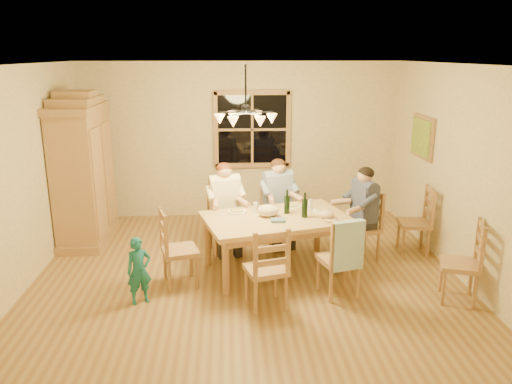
{
  "coord_description": "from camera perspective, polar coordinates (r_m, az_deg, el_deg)",
  "views": [
    {
      "loc": [
        -0.23,
        -6.12,
        2.83
      ],
      "look_at": [
        0.13,
        0.1,
        1.09
      ],
      "focal_mm": 35.0,
      "sensor_mm": 36.0,
      "label": 1
    }
  ],
  "objects": [
    {
      "name": "wine_bottle_a",
      "position": [
        6.63,
        3.56,
        -1.1
      ],
      "size": [
        0.08,
        0.08,
        0.33
      ],
      "primitive_type": "cylinder",
      "color": "black",
      "rests_on": "dining_table"
    },
    {
      "name": "wine_glass_a",
      "position": [
        6.68,
        -0.03,
        -1.8
      ],
      "size": [
        0.06,
        0.06,
        0.14
      ],
      "primitive_type": "cylinder",
      "color": "silver",
      "rests_on": "dining_table"
    },
    {
      "name": "cloth_bundle",
      "position": [
        6.53,
        1.43,
        -2.14
      ],
      "size": [
        0.28,
        0.22,
        0.15
      ],
      "primitive_type": "ellipsoid",
      "color": "beige",
      "rests_on": "dining_table"
    },
    {
      "name": "adult_slate_man",
      "position": [
        7.06,
        12.17,
        -1.11
      ],
      "size": [
        0.51,
        0.48,
        0.87
      ],
      "rotation": [
        0.0,
        0.0,
        1.84
      ],
      "color": "#3E4464",
      "rests_on": "floor"
    },
    {
      "name": "wine_glass_b",
      "position": [
        6.85,
        6.23,
        -1.43
      ],
      "size": [
        0.06,
        0.06,
        0.14
      ],
      "primitive_type": "cylinder",
      "color": "silver",
      "rests_on": "dining_table"
    },
    {
      "name": "plate_slate",
      "position": [
        6.83,
        7.58,
        -2.08
      ],
      "size": [
        0.26,
        0.26,
        0.02
      ],
      "primitive_type": "cylinder",
      "color": "white",
      "rests_on": "dining_table"
    },
    {
      "name": "plate_plaid",
      "position": [
        6.96,
        4.16,
        -1.64
      ],
      "size": [
        0.26,
        0.26,
        0.02
      ],
      "primitive_type": "cylinder",
      "color": "white",
      "rests_on": "dining_table"
    },
    {
      "name": "chair_far_right",
      "position": [
        7.58,
        2.5,
        -3.87
      ],
      "size": [
        0.54,
        0.52,
        0.99
      ],
      "rotation": [
        0.0,
        0.0,
        3.41
      ],
      "color": "#9D6B45",
      "rests_on": "floor"
    },
    {
      "name": "dining_table",
      "position": [
        6.57,
        2.36,
        -3.68
      ],
      "size": [
        2.09,
        1.58,
        0.76
      ],
      "rotation": [
        0.0,
        0.0,
        0.27
      ],
      "color": "tan",
      "rests_on": "floor"
    },
    {
      "name": "child",
      "position": [
        5.99,
        -13.22,
        -8.74
      ],
      "size": [
        0.35,
        0.3,
        0.8
      ],
      "primitive_type": "imported",
      "rotation": [
        0.0,
        0.0,
        0.44
      ],
      "color": "#1B6E7A",
      "rests_on": "floor"
    },
    {
      "name": "chair_near_left",
      "position": [
        5.8,
        1.13,
        -10.22
      ],
      "size": [
        0.54,
        0.52,
        0.99
      ],
      "rotation": [
        0.0,
        0.0,
        0.27
      ],
      "color": "#9D6B45",
      "rests_on": "floor"
    },
    {
      "name": "chair_spare_front",
      "position": [
        6.38,
        22.1,
        -8.92
      ],
      "size": [
        0.54,
        0.55,
        0.99
      ],
      "rotation": [
        0.0,
        0.0,
        1.24
      ],
      "color": "#9D6B45",
      "rests_on": "floor"
    },
    {
      "name": "chair_spare_back",
      "position": [
        7.62,
        17.53,
        -4.49
      ],
      "size": [
        0.47,
        0.49,
        0.99
      ],
      "rotation": [
        0.0,
        0.0,
        1.45
      ],
      "color": "#9D6B45",
      "rests_on": "floor"
    },
    {
      "name": "wall_back",
      "position": [
        8.75,
        -1.77,
        5.88
      ],
      "size": [
        5.5,
        0.02,
        2.7
      ],
      "primitive_type": "cube",
      "color": "#BFAF87",
      "rests_on": "floor"
    },
    {
      "name": "window",
      "position": [
        8.69,
        -0.45,
        7.16
      ],
      "size": [
        1.3,
        0.06,
        1.3
      ],
      "color": "black",
      "rests_on": "wall_back"
    },
    {
      "name": "painting",
      "position": [
        7.99,
        18.46,
        5.97
      ],
      "size": [
        0.06,
        0.78,
        0.64
      ],
      "color": "olive",
      "rests_on": "wall_right"
    },
    {
      "name": "wine_bottle_b",
      "position": [
        6.5,
        5.59,
        -1.49
      ],
      "size": [
        0.08,
        0.08,
        0.33
      ],
      "primitive_type": "cylinder",
      "color": "black",
      "rests_on": "dining_table"
    },
    {
      "name": "napkin",
      "position": [
        6.36,
        2.5,
        -3.24
      ],
      "size": [
        0.21,
        0.18,
        0.03
      ],
      "primitive_type": "cube",
      "rotation": [
        0.0,
        0.0,
        0.27
      ],
      "color": "slate",
      "rests_on": "dining_table"
    },
    {
      "name": "adult_plaid_man",
      "position": [
        7.42,
        2.55,
        0.05
      ],
      "size": [
        0.48,
        0.51,
        0.87
      ],
      "rotation": [
        0.0,
        0.0,
        3.41
      ],
      "color": "#364D96",
      "rests_on": "floor"
    },
    {
      "name": "armoire",
      "position": [
        8.02,
        -19.09,
        1.99
      ],
      "size": [
        0.66,
        1.4,
        2.3
      ],
      "color": "olive",
      "rests_on": "floor"
    },
    {
      "name": "chair_near_right",
      "position": [
        6.15,
        9.37,
        -8.88
      ],
      "size": [
        0.54,
        0.52,
        0.99
      ],
      "rotation": [
        0.0,
        0.0,
        0.27
      ],
      "color": "#9D6B45",
      "rests_on": "floor"
    },
    {
      "name": "cap",
      "position": [
        6.52,
        8.08,
        -2.54
      ],
      "size": [
        0.2,
        0.2,
        0.11
      ],
      "primitive_type": "ellipsoid",
      "color": "#D1AC8B",
      "rests_on": "dining_table"
    },
    {
      "name": "wall_right",
      "position": [
        6.97,
        22.11,
        2.2
      ],
      "size": [
        0.02,
        5.0,
        2.7
      ],
      "primitive_type": "cube",
      "color": "#BFAF87",
      "rests_on": "floor"
    },
    {
      "name": "chair_end_right",
      "position": [
        7.23,
        11.92,
        -5.19
      ],
      "size": [
        0.52,
        0.54,
        0.99
      ],
      "rotation": [
        0.0,
        0.0,
        1.84
      ],
      "color": "#9D6B45",
      "rests_on": "floor"
    },
    {
      "name": "ceiling",
      "position": [
        6.13,
        -1.21,
        14.41
      ],
      "size": [
        5.5,
        5.0,
        0.02
      ],
      "primitive_type": "cube",
      "color": "white",
      "rests_on": "wall_back"
    },
    {
      "name": "towel",
      "position": [
        5.84,
        10.42,
        -6.04
      ],
      "size": [
        0.39,
        0.2,
        0.58
      ],
      "primitive_type": "cube",
      "rotation": [
        0.0,
        0.0,
        0.27
      ],
      "color": "#9EC5D7",
      "rests_on": "chair_near_right"
    },
    {
      "name": "wall_left",
      "position": [
        6.79,
        -25.04,
        1.54
      ],
      "size": [
        0.02,
        5.0,
        2.7
      ],
      "primitive_type": "cube",
      "color": "#BFAF87",
      "rests_on": "floor"
    },
    {
      "name": "plate_woman",
      "position": [
        6.72,
        -2.2,
        -2.24
      ],
      "size": [
        0.26,
        0.26,
        0.02
      ],
      "primitive_type": "cylinder",
      "color": "white",
      "rests_on": "dining_table"
    },
    {
      "name": "chair_far_left",
      "position": [
        7.34,
        -3.52,
        -4.55
      ],
      "size": [
        0.54,
        0.52,
        0.99
      ],
      "rotation": [
        0.0,
        0.0,
        3.41
      ],
      "color": "#9D6B45",
      "rests_on": "floor"
    },
    {
      "name": "floor",
      "position": [
        6.75,
        -1.08,
        -9.17
      ],
      "size": [
        5.5,
        5.5,
        0.0
      ],
      "primitive_type": "plane",
      "color": "brown",
      "rests_on": "ground"
    },
    {
      "name": "adult_woman",
      "position": [
        7.17,
        -3.59,
        -0.52
      ],
      "size": [
        0.48,
        0.51,
        0.87
      ],
      "rotation": [
        0.0,
        0.0,
        3.41
      ],
      "color": "beige",
      "rests_on": "floor"
    },
    {
      "name": "chandelier",
      "position": [
        6.17,
        -1.18,
        8.62
      ],
      "size": [
        0.77,
        0.68,
        0.71
      ],
      "color": "black",
      "rests_on": "ceiling"
    },
    {
      "name": "chair_end_left",
      "position": [
        6.38,
        -8.62,
        -7.9
      ],
      "size": [
        0.52,
        0.54,
        0.99
      ],
      "rotation": [
        0.0,
        0.0,
        -1.3
      ],
      "color": "#9D6B45",
      "rests_on": "floor"
    }
  ]
}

